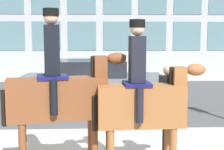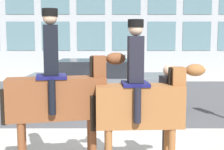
# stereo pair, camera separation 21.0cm
# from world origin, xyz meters

# --- Properties ---
(ground_plane) EXTENTS (80.00, 80.00, 0.00)m
(ground_plane) POSITION_xyz_m (0.00, 0.00, 0.00)
(ground_plane) COLOR #9E9B93
(road_surface) EXTENTS (20.33, 8.50, 0.01)m
(road_surface) POSITION_xyz_m (0.00, 4.75, 0.00)
(road_surface) COLOR #444447
(road_surface) RESTS_ON ground_plane
(mounted_horse_lead) EXTENTS (1.94, 0.74, 2.69)m
(mounted_horse_lead) POSITION_xyz_m (-0.63, -2.25, 1.38)
(mounted_horse_lead) COLOR brown
(mounted_horse_lead) RESTS_ON ground_plane
(mounted_horse_companion) EXTENTS (1.78, 0.65, 2.52)m
(mounted_horse_companion) POSITION_xyz_m (0.66, -2.34, 1.28)
(mounted_horse_companion) COLOR brown
(mounted_horse_companion) RESTS_ON ground_plane
(pedestrian_bystander) EXTENTS (0.82, 0.52, 1.81)m
(pedestrian_bystander) POSITION_xyz_m (1.14, -1.98, 1.07)
(pedestrian_bystander) COLOR #232328
(pedestrian_bystander) RESTS_ON ground_plane
(street_car_near_lane) EXTENTS (4.36, 1.89, 1.58)m
(street_car_near_lane) POSITION_xyz_m (-0.23, 2.46, 0.83)
(street_car_near_lane) COLOR #51565B
(street_car_near_lane) RESTS_ON ground_plane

